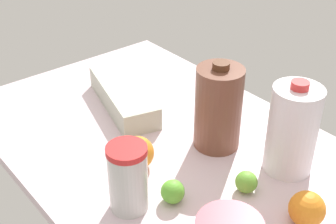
% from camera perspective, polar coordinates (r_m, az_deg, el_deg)
% --- Properties ---
extents(countertop, '(1.20, 0.76, 0.03)m').
position_cam_1_polar(countertop, '(1.28, 0.00, -4.36)').
color(countertop, silver).
rests_on(countertop, ground).
extents(egg_carton, '(0.35, 0.20, 0.07)m').
position_cam_1_polar(egg_carton, '(1.43, -5.46, 1.89)').
color(egg_carton, beige).
rests_on(egg_carton, countertop).
extents(tumbler_cup, '(0.09, 0.09, 0.16)m').
position_cam_1_polar(tumbler_cup, '(1.03, -4.90, -8.01)').
color(tumbler_cup, silver).
rests_on(tumbler_cup, countertop).
extents(milk_jug, '(0.12, 0.12, 0.25)m').
position_cam_1_polar(milk_jug, '(1.16, 14.94, -2.09)').
color(milk_jug, white).
rests_on(milk_jug, countertop).
extents(chocolate_milk_jug, '(0.12, 0.12, 0.24)m').
position_cam_1_polar(chocolate_milk_jug, '(1.22, 6.15, 0.53)').
color(chocolate_milk_jug, brown).
rests_on(chocolate_milk_jug, countertop).
extents(lime_near_front, '(0.06, 0.06, 0.06)m').
position_cam_1_polar(lime_near_front, '(1.40, 6.91, 1.08)').
color(lime_near_front, '#6CB540').
rests_on(lime_near_front, countertop).
extents(orange_beside_bowl, '(0.08, 0.08, 0.08)m').
position_cam_1_polar(orange_beside_bowl, '(1.06, 16.58, -11.27)').
color(orange_beside_bowl, orange).
rests_on(orange_beside_bowl, countertop).
extents(orange_by_jug, '(0.08, 0.08, 0.08)m').
position_cam_1_polar(orange_by_jug, '(1.17, -3.75, -4.97)').
color(orange_by_jug, orange).
rests_on(orange_by_jug, countertop).
extents(lime_loose, '(0.05, 0.05, 0.05)m').
position_cam_1_polar(lime_loose, '(1.12, 9.53, -8.41)').
color(lime_loose, '#6CB438').
rests_on(lime_loose, countertop).
extents(lime_far_back, '(0.06, 0.06, 0.06)m').
position_cam_1_polar(lime_far_back, '(1.08, 0.58, -9.68)').
color(lime_far_back, '#61B434').
rests_on(lime_far_back, countertop).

